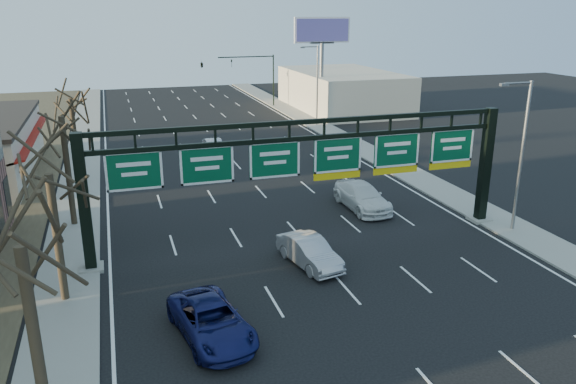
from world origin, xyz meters
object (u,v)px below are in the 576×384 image
object	(u,v)px
car_white_wagon	(362,196)
car_silver_sedan	(309,252)
sign_gantry	(309,165)
car_blue_suv	(211,321)

from	to	relation	value
car_white_wagon	car_silver_sedan	bearing A→B (deg)	-132.36
car_silver_sedan	car_white_wagon	world-z (taller)	car_white_wagon
sign_gantry	car_silver_sedan	distance (m)	4.91
car_silver_sedan	sign_gantry	bearing A→B (deg)	59.75
sign_gantry	car_silver_sedan	xyz separation A→B (m)	(-0.97, -2.85, -3.88)
sign_gantry	car_white_wagon	size ratio (longest dim) A/B	4.33
sign_gantry	car_blue_suv	world-z (taller)	sign_gantry
sign_gantry	car_white_wagon	distance (m)	7.98
car_white_wagon	sign_gantry	bearing A→B (deg)	-141.73
sign_gantry	car_silver_sedan	bearing A→B (deg)	-108.80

